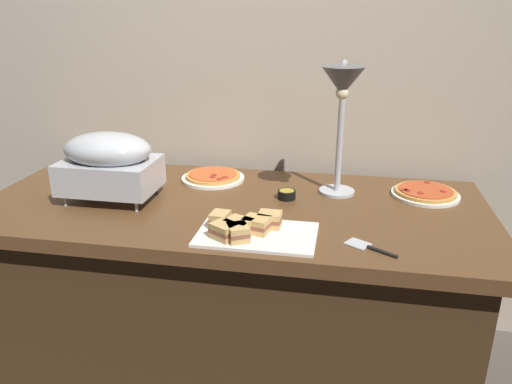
{
  "coord_description": "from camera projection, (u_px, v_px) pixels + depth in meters",
  "views": [
    {
      "loc": [
        0.41,
        -1.69,
        1.45
      ],
      "look_at": [
        0.09,
        0.0,
        0.81
      ],
      "focal_mm": 34.73,
      "sensor_mm": 36.0,
      "label": 1
    }
  ],
  "objects": [
    {
      "name": "ground_plane",
      "position": [
        235.0,
        366.0,
        2.13
      ],
      "size": [
        8.0,
        8.0,
        0.0
      ],
      "primitive_type": "plane",
      "color": "#4C443D"
    },
    {
      "name": "pizza_plate_center",
      "position": [
        213.0,
        177.0,
        2.12
      ],
      "size": [
        0.27,
        0.27,
        0.03
      ],
      "color": "white",
      "rests_on": "buffet_table"
    },
    {
      "name": "pizza_plate_front",
      "position": [
        425.0,
        193.0,
        1.93
      ],
      "size": [
        0.26,
        0.26,
        0.03
      ],
      "color": "white",
      "rests_on": "buffet_table"
    },
    {
      "name": "back_wall",
      "position": [
        256.0,
        69.0,
        2.18
      ],
      "size": [
        4.4,
        0.04,
        2.4
      ],
      "primitive_type": "cube",
      "color": "#B7A893",
      "rests_on": "ground_plane"
    },
    {
      "name": "heat_lamp",
      "position": [
        342.0,
        97.0,
        1.73
      ],
      "size": [
        0.15,
        0.29,
        0.52
      ],
      "color": "#B7BABF",
      "rests_on": "buffet_table"
    },
    {
      "name": "sandwich_platter",
      "position": [
        248.0,
        229.0,
        1.59
      ],
      "size": [
        0.38,
        0.24,
        0.06
      ],
      "color": "white",
      "rests_on": "buffet_table"
    },
    {
      "name": "sauce_cup_near",
      "position": [
        287.0,
        194.0,
        1.9
      ],
      "size": [
        0.07,
        0.07,
        0.03
      ],
      "color": "black",
      "rests_on": "buffet_table"
    },
    {
      "name": "serving_spatula",
      "position": [
        369.0,
        248.0,
        1.51
      ],
      "size": [
        0.16,
        0.12,
        0.01
      ],
      "color": "#B7BABF",
      "rests_on": "buffet_table"
    },
    {
      "name": "chafing_dish",
      "position": [
        109.0,
        162.0,
        1.85
      ],
      "size": [
        0.35,
        0.24,
        0.26
      ],
      "color": "#B7BABF",
      "rests_on": "buffet_table"
    },
    {
      "name": "buffet_table",
      "position": [
        234.0,
        289.0,
        2.0
      ],
      "size": [
        1.9,
        0.84,
        0.76
      ],
      "color": "brown",
      "rests_on": "ground_plane"
    }
  ]
}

